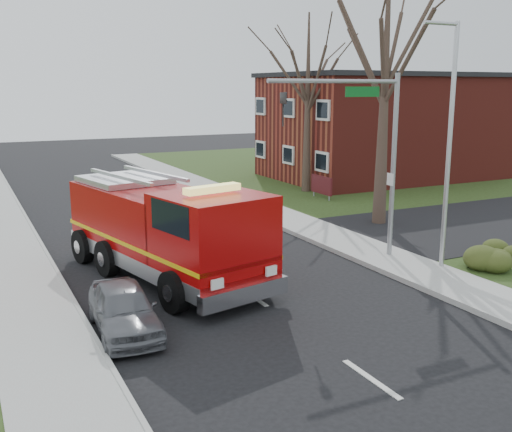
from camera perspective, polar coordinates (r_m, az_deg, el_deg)
name	(u,v)px	position (r m, az deg, el deg)	size (l,w,h in m)	color
ground	(252,296)	(18.60, -0.40, -7.64)	(120.00, 120.00, 0.00)	black
sidewalk_right	(409,267)	(21.88, 14.40, -4.76)	(2.40, 80.00, 0.15)	#999993
sidewalk_left	(40,329)	(16.98, -19.87, -10.11)	(2.40, 80.00, 0.15)	#999993
brick_building	(383,126)	(43.08, 12.01, 8.39)	(15.40, 10.40, 7.25)	maroon
health_center_sign	(322,185)	(34.01, 6.26, 2.93)	(0.12, 2.00, 1.40)	#4C1117
hedge_corner	(490,251)	(22.97, 21.41, -3.11)	(2.80, 2.00, 0.90)	#2A3914
bare_tree_near	(386,61)	(27.72, 12.26, 14.20)	(6.00, 6.00, 12.00)	#382921
bare_tree_far	(308,84)	(35.96, 4.97, 12.43)	(5.25, 5.25, 10.50)	#382921
traffic_signal_mast	(366,134)	(21.57, 10.42, 7.73)	(5.29, 0.18, 6.80)	gray
streetlight_pole	(448,140)	(21.32, 17.84, 6.88)	(1.48, 0.16, 8.40)	#B7BABF
fire_engine	(166,232)	(20.07, -8.56, -1.55)	(4.86, 9.16, 3.51)	#990707
parked_car_maroon	(124,309)	(16.16, -12.46, -8.62)	(1.53, 3.81, 1.30)	slate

